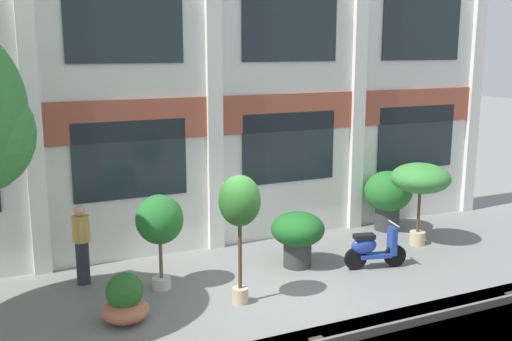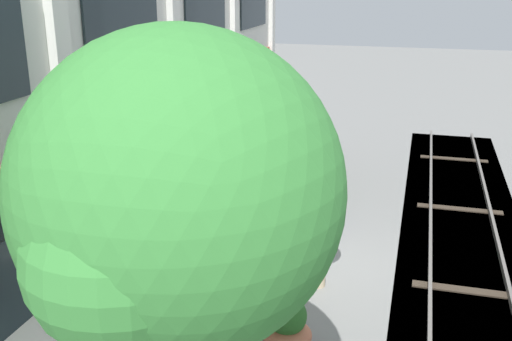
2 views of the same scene
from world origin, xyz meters
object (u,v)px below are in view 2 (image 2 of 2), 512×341
object	(u,v)px
potted_plant_low_pan	(306,136)
scooter_near_curb	(324,203)
potted_plant_terracotta_small	(236,237)
broadleaf_tree	(180,200)
potted_plant_stone_basin	(261,154)
potted_plant_wide_bowl	(287,325)
potted_plant_tall_urn	(321,196)
resident_by_doorway	(159,292)
potted_plant_fluted_column	(279,209)

from	to	relation	value
potted_plant_low_pan	scooter_near_curb	bearing A→B (deg)	-155.90
potted_plant_low_pan	potted_plant_terracotta_small	size ratio (longest dim) A/B	1.05
broadleaf_tree	potted_plant_low_pan	world-z (taller)	broadleaf_tree
potted_plant_stone_basin	potted_plant_wide_bowl	distance (m)	7.75
broadleaf_tree	potted_plant_low_pan	size ratio (longest dim) A/B	2.71
potted_plant_tall_urn	potted_plant_low_pan	bearing A→B (deg)	14.04
potted_plant_tall_urn	resident_by_doorway	size ratio (longest dim) A/B	1.49
scooter_near_curb	broadleaf_tree	bearing A→B (deg)	-168.64
potted_plant_tall_urn	potted_plant_terracotta_small	size ratio (longest dim) A/B	1.29
potted_plant_fluted_column	potted_plant_terracotta_small	bearing A→B (deg)	178.77
scooter_near_curb	potted_plant_terracotta_small	bearing A→B (deg)	-178.32
broadleaf_tree	resident_by_doorway	size ratio (longest dim) A/B	3.30
potted_plant_fluted_column	scooter_near_curb	size ratio (longest dim) A/B	0.88
potted_plant_fluted_column	potted_plant_low_pan	size ratio (longest dim) A/B	0.61
potted_plant_wide_bowl	potted_plant_fluted_column	bearing A→B (deg)	15.34
potted_plant_low_pan	potted_plant_tall_urn	xyz separation A→B (m)	(-5.19, -1.30, 0.28)
potted_plant_low_pan	potted_plant_stone_basin	bearing A→B (deg)	87.43
potted_plant_fluted_column	potted_plant_terracotta_small	xyz separation A→B (m)	(-2.99, 0.06, 0.61)
potted_plant_tall_urn	scooter_near_curb	xyz separation A→B (m)	(3.26, 0.44, -1.42)
potted_plant_terracotta_small	scooter_near_curb	xyz separation A→B (m)	(4.38, -0.85, -0.91)
potted_plant_tall_urn	potted_plant_stone_basin	world-z (taller)	potted_plant_tall_urn
potted_plant_terracotta_small	potted_plant_wide_bowl	bearing A→B (deg)	-130.14
potted_plant_tall_urn	potted_plant_terracotta_small	world-z (taller)	potted_plant_tall_urn
potted_plant_wide_bowl	scooter_near_curb	xyz separation A→B (m)	(5.35, 0.30, 0.06)
potted_plant_wide_bowl	scooter_near_curb	bearing A→B (deg)	3.22
potted_plant_stone_basin	resident_by_doorway	size ratio (longest dim) A/B	0.95
potted_plant_fluted_column	broadleaf_tree	bearing A→B (deg)	-175.07
scooter_near_curb	potted_plant_tall_urn	bearing A→B (deg)	-159.72
potted_plant_low_pan	broadleaf_tree	bearing A→B (deg)	-176.24
potted_plant_terracotta_small	potted_plant_wide_bowl	world-z (taller)	potted_plant_terracotta_small
potted_plant_wide_bowl	resident_by_doorway	bearing A→B (deg)	100.28
potted_plant_low_pan	potted_plant_tall_urn	bearing A→B (deg)	-165.96
potted_plant_fluted_column	resident_by_doorway	bearing A→B (deg)	167.64
potted_plant_tall_urn	potted_plant_terracotta_small	bearing A→B (deg)	131.02
broadleaf_tree	potted_plant_stone_basin	size ratio (longest dim) A/B	3.46
potted_plant_fluted_column	potted_plant_stone_basin	distance (m)	3.63
potted_plant_low_pan	potted_plant_wide_bowl	distance (m)	7.47
potted_plant_wide_bowl	resident_by_doorway	size ratio (longest dim) A/B	0.54
potted_plant_stone_basin	scooter_near_curb	world-z (taller)	potted_plant_stone_basin
potted_plant_terracotta_small	resident_by_doorway	bearing A→B (deg)	146.57
potted_plant_low_pan	potted_plant_stone_basin	size ratio (longest dim) A/B	1.28
potted_plant_fluted_column	potted_plant_terracotta_small	size ratio (longest dim) A/B	0.64
potted_plant_wide_bowl	resident_by_doorway	world-z (taller)	resident_by_doorway
potted_plant_terracotta_small	broadleaf_tree	bearing A→B (deg)	-170.42
potted_plant_tall_urn	scooter_near_curb	world-z (taller)	potted_plant_tall_urn
potted_plant_stone_basin	potted_plant_terracotta_small	world-z (taller)	potted_plant_terracotta_small
potted_plant_stone_basin	potted_plant_terracotta_small	size ratio (longest dim) A/B	0.82
potted_plant_fluted_column	scooter_near_curb	distance (m)	1.62
potted_plant_fluted_column	resident_by_doorway	xyz separation A→B (m)	(-4.34, 0.95, 0.13)
potted_plant_fluted_column	potted_plant_wide_bowl	size ratio (longest dim) A/B	1.37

